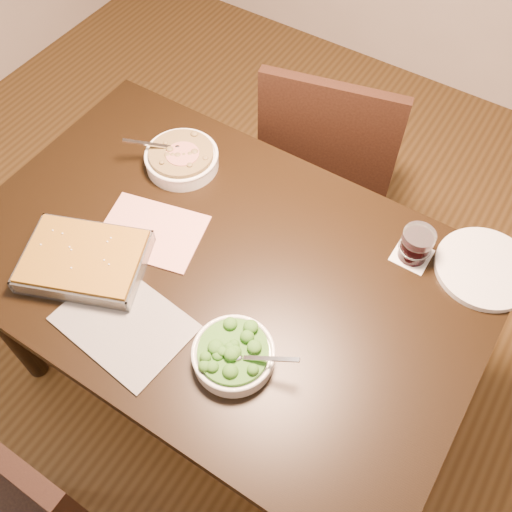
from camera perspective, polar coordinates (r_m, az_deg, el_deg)
ground at (r=2.19m, az=-2.60°, el=-11.72°), size 4.00×4.00×0.00m
table at (r=1.60m, az=-3.48°, el=-2.67°), size 1.40×0.90×0.75m
magazine_a at (r=1.60m, az=-10.41°, el=2.40°), size 0.32×0.26×0.01m
magazine_b at (r=1.46m, az=-13.03°, el=-6.54°), size 0.34×0.26×0.01m
coaster at (r=1.59m, az=15.30°, el=0.06°), size 0.10×0.10×0.00m
stew_bowl at (r=1.73m, az=-7.44°, el=9.69°), size 0.22×0.22×0.09m
broccoli_bowl at (r=1.36m, az=-2.26°, el=-9.81°), size 0.22×0.20×0.08m
baking_dish at (r=1.56m, az=-16.77°, el=-0.46°), size 0.38×0.33×0.06m
wine_tumbler at (r=1.55m, az=15.72°, el=1.14°), size 0.09×0.09×0.10m
dinner_plate at (r=1.62m, az=21.88°, el=-1.16°), size 0.26×0.26×0.02m
chair_far at (r=2.07m, az=7.37°, el=9.51°), size 0.54×0.54×0.96m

